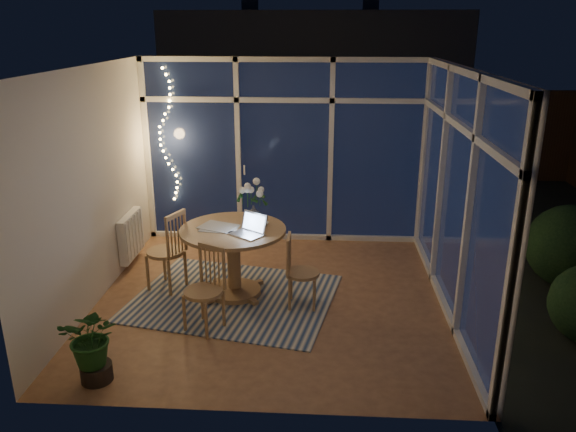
% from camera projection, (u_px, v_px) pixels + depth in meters
% --- Properties ---
extents(floor, '(4.00, 4.00, 0.00)m').
position_uv_depth(floor, '(273.00, 299.00, 6.48)').
color(floor, brown).
rests_on(floor, ground).
extents(ceiling, '(4.00, 4.00, 0.00)m').
position_uv_depth(ceiling, '(271.00, 67.00, 5.64)').
color(ceiling, white).
rests_on(ceiling, wall_back).
extents(wall_back, '(4.00, 0.04, 2.60)m').
position_uv_depth(wall_back, '(285.00, 151.00, 7.95)').
color(wall_back, silver).
rests_on(wall_back, floor).
extents(wall_front, '(4.00, 0.04, 2.60)m').
position_uv_depth(wall_front, '(249.00, 267.00, 4.17)').
color(wall_front, silver).
rests_on(wall_front, floor).
extents(wall_left, '(0.04, 4.00, 2.60)m').
position_uv_depth(wall_left, '(92.00, 188.00, 6.18)').
color(wall_left, silver).
rests_on(wall_left, floor).
extents(wall_right, '(0.04, 4.00, 2.60)m').
position_uv_depth(wall_right, '(460.00, 194.00, 5.95)').
color(wall_right, silver).
rests_on(wall_right, floor).
extents(window_wall_back, '(4.00, 0.10, 2.60)m').
position_uv_depth(window_wall_back, '(284.00, 152.00, 7.91)').
color(window_wall_back, white).
rests_on(window_wall_back, floor).
extents(window_wall_right, '(0.10, 4.00, 2.60)m').
position_uv_depth(window_wall_right, '(456.00, 194.00, 5.95)').
color(window_wall_right, white).
rests_on(window_wall_right, floor).
extents(radiator, '(0.10, 0.70, 0.58)m').
position_uv_depth(radiator, '(131.00, 235.00, 7.32)').
color(radiator, white).
rests_on(radiator, wall_left).
extents(fairy_lights, '(0.24, 0.10, 1.85)m').
position_uv_depth(fairy_lights, '(167.00, 136.00, 7.86)').
color(fairy_lights, '#FFCD66').
rests_on(fairy_lights, window_wall_back).
extents(garden_patio, '(12.00, 6.00, 0.10)m').
position_uv_depth(garden_patio, '(320.00, 186.00, 11.20)').
color(garden_patio, black).
rests_on(garden_patio, ground).
extents(garden_fence, '(11.00, 0.08, 1.80)m').
position_uv_depth(garden_fence, '(296.00, 134.00, 11.39)').
color(garden_fence, '#3C2616').
rests_on(garden_fence, ground).
extents(neighbour_roof, '(7.00, 3.00, 2.20)m').
position_uv_depth(neighbour_roof, '(314.00, 59.00, 13.78)').
color(neighbour_roof, '#363A41').
rests_on(neighbour_roof, ground).
extents(garden_shrubs, '(0.90, 0.90, 0.90)m').
position_uv_depth(garden_shrubs, '(244.00, 182.00, 9.59)').
color(garden_shrubs, black).
rests_on(garden_shrubs, ground).
extents(rug, '(2.54, 2.19, 0.01)m').
position_uv_depth(rug, '(234.00, 297.00, 6.51)').
color(rug, beige).
rests_on(rug, floor).
extents(dining_table, '(1.42, 1.42, 0.82)m').
position_uv_depth(dining_table, '(234.00, 262.00, 6.47)').
color(dining_table, olive).
rests_on(dining_table, floor).
extents(chair_left, '(0.60, 0.60, 1.00)m').
position_uv_depth(chair_left, '(165.00, 250.00, 6.59)').
color(chair_left, olive).
rests_on(chair_left, floor).
extents(chair_right, '(0.40, 0.40, 0.85)m').
position_uv_depth(chair_right, '(303.00, 271.00, 6.19)').
color(chair_right, olive).
rests_on(chair_right, floor).
extents(chair_front, '(0.57, 0.57, 0.90)m').
position_uv_depth(chair_front, '(203.00, 290.00, 5.70)').
color(chair_front, olive).
rests_on(chair_front, floor).
extents(laptop, '(0.44, 0.43, 0.25)m').
position_uv_depth(laptop, '(247.00, 225.00, 6.10)').
color(laptop, silver).
rests_on(laptop, dining_table).
extents(flower_vase, '(0.24, 0.24, 0.21)m').
position_uv_depth(flower_vase, '(254.00, 212.00, 6.55)').
color(flower_vase, white).
rests_on(flower_vase, dining_table).
extents(bowl, '(0.18, 0.18, 0.04)m').
position_uv_depth(bowl, '(262.00, 224.00, 6.43)').
color(bowl, white).
rests_on(bowl, dining_table).
extents(newspapers, '(0.48, 0.42, 0.01)m').
position_uv_depth(newspapers, '(221.00, 227.00, 6.36)').
color(newspapers, beige).
rests_on(newspapers, dining_table).
extents(phone, '(0.12, 0.08, 0.01)m').
position_uv_depth(phone, '(230.00, 232.00, 6.21)').
color(phone, black).
rests_on(phone, dining_table).
extents(potted_plant, '(0.55, 0.48, 0.76)m').
position_uv_depth(potted_plant, '(93.00, 343.00, 4.89)').
color(potted_plant, '#19481A').
rests_on(potted_plant, floor).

